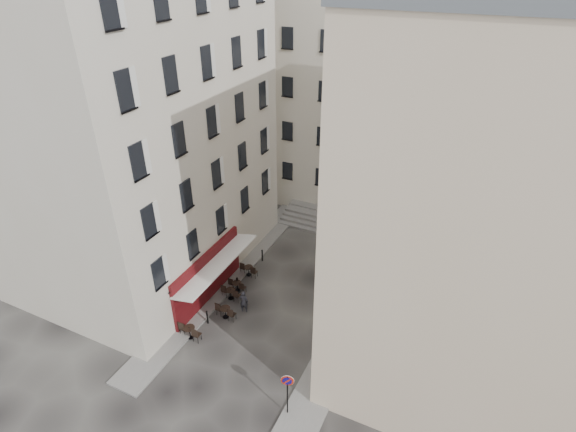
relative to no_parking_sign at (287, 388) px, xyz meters
The scene contains 18 objects.
ground 6.18m from the no_parking_sign, 129.53° to the left, with size 90.00×90.00×0.00m, color black.
sidewalk_left 12.01m from the no_parking_sign, 134.00° to the left, with size 2.00×22.00×0.12m, color slate.
sidewalk_right 7.80m from the no_parking_sign, 84.25° to the left, with size 2.00×18.00×0.12m, color slate.
building_left 18.17m from the no_parking_sign, 152.12° to the left, with size 12.20×16.20×20.60m.
building_right 12.84m from the no_parking_sign, 49.93° to the left, with size 12.20×14.20×18.60m.
building_back 25.12m from the no_parking_sign, 101.39° to the left, with size 18.20×10.20×18.60m.
cafe_storefront 9.77m from the no_parking_sign, 145.52° to the left, with size 1.74×7.30×3.50m.
stone_steps 17.58m from the no_parking_sign, 102.33° to the left, with size 9.00×3.15×0.80m.
bollard_near 7.96m from the no_parking_sign, 153.19° to the left, with size 0.12×0.12×0.98m.
bollard_mid 10.01m from the no_parking_sign, 134.83° to the left, with size 0.12×0.12×0.98m.
bollard_far 12.72m from the no_parking_sign, 123.57° to the left, with size 0.12×0.12×0.98m.
no_parking_sign is the anchor object (origin of this frame).
bistro_table_a 7.66m from the no_parking_sign, 163.56° to the left, with size 1.42×0.66×1.00m.
bistro_table_b 7.80m from the no_parking_sign, 144.69° to the left, with size 1.36×0.64×0.96m.
bistro_table_c 9.27m from the no_parking_sign, 138.63° to the left, with size 1.33×0.62×0.94m.
bistro_table_d 9.88m from the no_parking_sign, 135.03° to the left, with size 1.25×0.58×0.88m.
bistro_table_e 11.26m from the no_parking_sign, 129.08° to the left, with size 1.29×0.60×0.90m.
pedestrian 7.82m from the no_parking_sign, 135.68° to the left, with size 0.57×0.37×1.56m, color #222228.
Camera 1 is at (9.69, -17.07, 19.41)m, focal length 28.00 mm.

